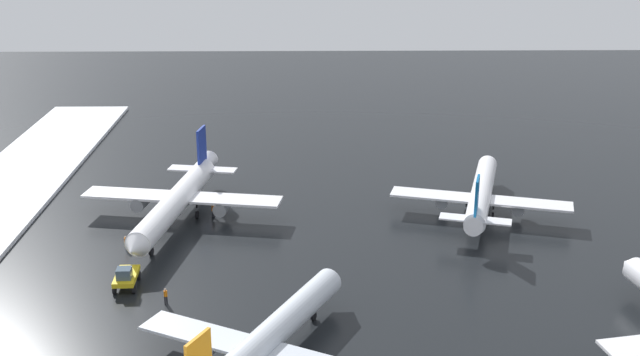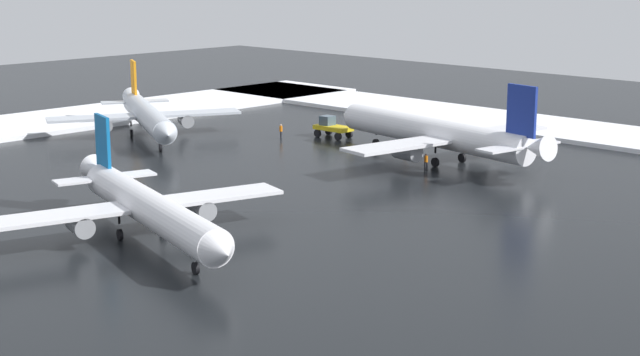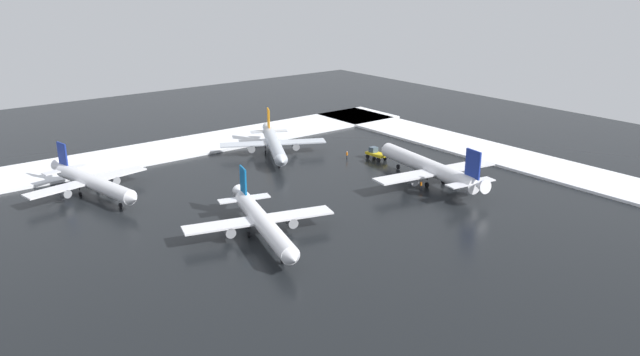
# 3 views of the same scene
# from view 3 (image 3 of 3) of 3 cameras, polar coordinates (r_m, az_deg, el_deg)

# --- Properties ---
(ground_plane) EXTENTS (240.00, 240.00, 0.00)m
(ground_plane) POSITION_cam_3_polar(r_m,az_deg,el_deg) (93.96, -7.79, -5.39)
(ground_plane) COLOR black
(snow_bank_far) EXTENTS (152.00, 16.00, 0.54)m
(snow_bank_far) POSITION_cam_3_polar(r_m,az_deg,el_deg) (137.17, -18.44, 1.59)
(snow_bank_far) COLOR white
(snow_bank_far) RESTS_ON ground_plane
(snow_bank_left) EXTENTS (14.00, 116.00, 0.54)m
(snow_bank_left) POSITION_cam_3_polar(r_m,az_deg,el_deg) (137.72, 16.99, 1.80)
(snow_bank_left) COLOR white
(snow_bank_left) RESTS_ON ground_plane
(airplane_parked_starboard) EXTENTS (25.74, 30.83, 9.18)m
(airplane_parked_starboard) POSITION_cam_3_polar(r_m,az_deg,el_deg) (117.50, 9.99, 0.96)
(airplane_parked_starboard) COLOR white
(airplane_parked_starboard) RESTS_ON ground_plane
(airplane_far_rear) EXTENTS (22.33, 26.71, 7.97)m
(airplane_far_rear) POSITION_cam_3_polar(r_m,az_deg,el_deg) (115.91, -20.09, -0.35)
(airplane_far_rear) COLOR white
(airplane_far_rear) RESTS_ON ground_plane
(airplane_foreground_jet) EXTENTS (22.78, 27.10, 8.19)m
(airplane_foreground_jet) POSITION_cam_3_polar(r_m,az_deg,el_deg) (91.76, -5.27, -4.06)
(airplane_foreground_jet) COLOR white
(airplane_foreground_jet) RESTS_ON ground_plane
(airplane_parked_portside) EXTENTS (21.74, 25.52, 8.19)m
(airplane_parked_portside) POSITION_cam_3_polar(r_m,az_deg,el_deg) (133.43, -4.23, 3.13)
(airplane_parked_portside) COLOR silver
(airplane_parked_portside) RESTS_ON ground_plane
(pushback_tug) EXTENTS (2.46, 4.68, 2.50)m
(pushback_tug) POSITION_cam_3_polar(r_m,az_deg,el_deg) (131.72, 5.11, 2.27)
(pushback_tug) COLOR gold
(pushback_tug) RESTS_ON ground_plane
(ground_crew_near_tug) EXTENTS (0.36, 0.36, 1.71)m
(ground_crew_near_tug) POSITION_cam_3_polar(r_m,az_deg,el_deg) (126.70, 8.73, 1.33)
(ground_crew_near_tug) COLOR black
(ground_crew_near_tug) RESTS_ON ground_plane
(ground_crew_beside_wing) EXTENTS (0.36, 0.36, 1.71)m
(ground_crew_beside_wing) POSITION_cam_3_polar(r_m,az_deg,el_deg) (113.99, 9.22, -0.63)
(ground_crew_beside_wing) COLOR black
(ground_crew_beside_wing) RESTS_ON ground_plane
(ground_crew_mid_apron) EXTENTS (0.36, 0.36, 1.71)m
(ground_crew_mid_apron) POSITION_cam_3_polar(r_m,az_deg,el_deg) (131.41, 2.48, 2.14)
(ground_crew_mid_apron) COLOR black
(ground_crew_mid_apron) RESTS_ON ground_plane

